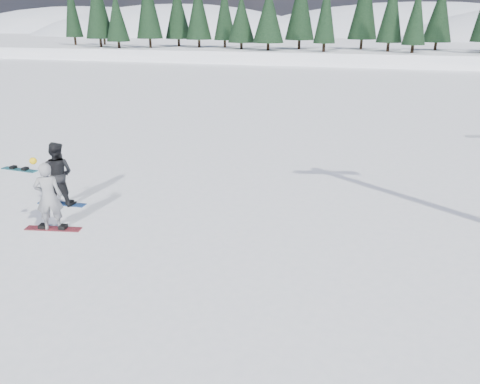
# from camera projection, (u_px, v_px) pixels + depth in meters

# --- Properties ---
(ground) EXTENTS (420.00, 420.00, 0.00)m
(ground) POSITION_uv_depth(u_px,v_px,m) (32.00, 215.00, 13.47)
(ground) COLOR white
(ground) RESTS_ON ground
(alpine_backdrop) EXTENTS (412.50, 227.00, 53.20)m
(alpine_backdrop) POSITION_uv_depth(u_px,v_px,m) (329.00, 70.00, 191.55)
(alpine_backdrop) COLOR white
(alpine_backdrop) RESTS_ON ground
(snowboarder_woman) EXTENTS (0.81, 0.72, 2.01)m
(snowboarder_woman) POSITION_uv_depth(u_px,v_px,m) (48.00, 196.00, 12.20)
(snowboarder_woman) COLOR gray
(snowboarder_woman) RESTS_ON ground
(snowboarder_man) EXTENTS (1.05, 0.88, 1.94)m
(snowboarder_man) POSITION_uv_depth(u_px,v_px,m) (58.00, 174.00, 13.90)
(snowboarder_man) COLOR black
(snowboarder_man) RESTS_ON ground
(snowboard_woman) EXTENTS (1.53, 0.57, 0.03)m
(snowboard_woman) POSITION_uv_depth(u_px,v_px,m) (53.00, 229.00, 12.53)
(snowboard_woman) COLOR maroon
(snowboard_woman) RESTS_ON ground
(snowboard_man) EXTENTS (1.52, 0.39, 0.03)m
(snowboard_man) POSITION_uv_depth(u_px,v_px,m) (62.00, 204.00, 14.23)
(snowboard_man) COLOR #1B4899
(snowboard_man) RESTS_ON ground
(snowboard_loose_c) EXTENTS (1.51, 0.37, 0.03)m
(snowboard_loose_c) POSITION_uv_depth(u_px,v_px,m) (19.00, 170.00, 17.46)
(snowboard_loose_c) COLOR #177181
(snowboard_loose_c) RESTS_ON ground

